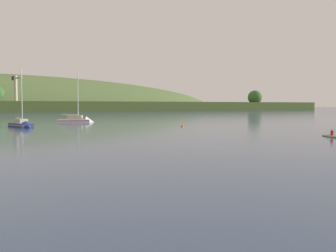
{
  "coord_description": "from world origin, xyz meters",
  "views": [
    {
      "loc": [
        -18.12,
        -1.91,
        3.54
      ],
      "look_at": [
        6.21,
        38.95,
        0.91
      ],
      "focal_mm": 40.11,
      "sensor_mm": 36.0,
      "label": 1
    }
  ],
  "objects_px": {
    "sailboat_outer_reach": "(79,121)",
    "canoe_with_paddler": "(332,136)",
    "dockside_crane": "(16,95)",
    "mooring_buoy_midchannel": "(182,127)",
    "sailboat_midwater_white": "(22,126)"
  },
  "relations": [
    {
      "from": "dockside_crane",
      "to": "mooring_buoy_midchannel",
      "type": "relative_size",
      "value": 34.01
    },
    {
      "from": "dockside_crane",
      "to": "sailboat_midwater_white",
      "type": "bearing_deg",
      "value": -17.6
    },
    {
      "from": "dockside_crane",
      "to": "mooring_buoy_midchannel",
      "type": "bearing_deg",
      "value": -8.61
    },
    {
      "from": "dockside_crane",
      "to": "sailboat_midwater_white",
      "type": "xyz_separation_m",
      "value": [
        -21.69,
        -146.89,
        -8.77
      ]
    },
    {
      "from": "sailboat_outer_reach",
      "to": "mooring_buoy_midchannel",
      "type": "distance_m",
      "value": 25.87
    },
    {
      "from": "sailboat_midwater_white",
      "to": "canoe_with_paddler",
      "type": "bearing_deg",
      "value": 23.99
    },
    {
      "from": "mooring_buoy_midchannel",
      "to": "canoe_with_paddler",
      "type": "bearing_deg",
      "value": -82.99
    },
    {
      "from": "sailboat_outer_reach",
      "to": "canoe_with_paddler",
      "type": "relative_size",
      "value": 3.03
    },
    {
      "from": "canoe_with_paddler",
      "to": "mooring_buoy_midchannel",
      "type": "xyz_separation_m",
      "value": [
        -3.18,
        25.84,
        -0.1
      ]
    },
    {
      "from": "dockside_crane",
      "to": "sailboat_outer_reach",
      "type": "bearing_deg",
      "value": -12.85
    },
    {
      "from": "canoe_with_paddler",
      "to": "sailboat_midwater_white",
      "type": "bearing_deg",
      "value": -122.59
    },
    {
      "from": "mooring_buoy_midchannel",
      "to": "sailboat_midwater_white",
      "type": "bearing_deg",
      "value": 154.4
    },
    {
      "from": "dockside_crane",
      "to": "canoe_with_paddler",
      "type": "bearing_deg",
      "value": -7.71
    },
    {
      "from": "canoe_with_paddler",
      "to": "mooring_buoy_midchannel",
      "type": "height_order",
      "value": "canoe_with_paddler"
    },
    {
      "from": "sailboat_outer_reach",
      "to": "canoe_with_paddler",
      "type": "height_order",
      "value": "sailboat_outer_reach"
    }
  ]
}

